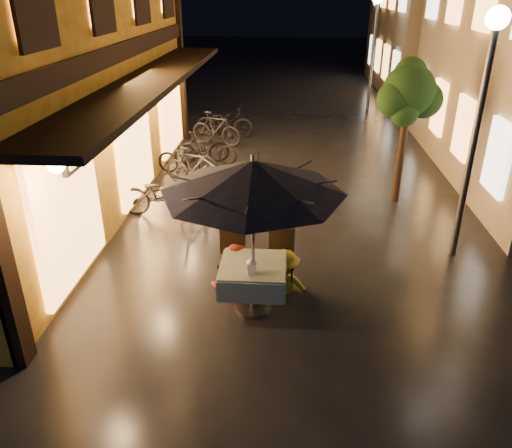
# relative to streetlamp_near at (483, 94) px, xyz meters

# --- Properties ---
(ground) EXTENTS (90.00, 90.00, 0.00)m
(ground) POSITION_rel_streetlamp_near_xyz_m (-3.00, -2.00, -2.92)
(ground) COLOR black
(ground) RESTS_ON ground
(west_building) EXTENTS (5.90, 11.40, 7.40)m
(west_building) POSITION_rel_streetlamp_near_xyz_m (-8.72, 2.00, 0.79)
(west_building) COLOR #BE7721
(west_building) RESTS_ON ground
(east_building_far) EXTENTS (7.30, 10.30, 7.30)m
(east_building_far) POSITION_rel_streetlamp_near_xyz_m (4.49, 16.00, 0.74)
(east_building_far) COLOR gray
(east_building_far) RESTS_ON ground
(street_tree) EXTENTS (1.43, 1.20, 3.15)m
(street_tree) POSITION_rel_streetlamp_near_xyz_m (-0.59, 2.51, -0.50)
(street_tree) COLOR black
(street_tree) RESTS_ON ground
(streetlamp_near) EXTENTS (0.36, 0.36, 4.23)m
(streetlamp_near) POSITION_rel_streetlamp_near_xyz_m (0.00, 0.00, 0.00)
(streetlamp_near) COLOR #59595E
(streetlamp_near) RESTS_ON ground
(streetlamp_far) EXTENTS (0.36, 0.36, 4.23)m
(streetlamp_far) POSITION_rel_streetlamp_near_xyz_m (0.00, 12.00, 0.00)
(streetlamp_far) COLOR #59595E
(streetlamp_far) RESTS_ON ground
(cafe_table) EXTENTS (0.99, 0.99, 0.78)m
(cafe_table) POSITION_rel_streetlamp_near_xyz_m (-3.54, -1.96, -2.33)
(cafe_table) COLOR #59595E
(cafe_table) RESTS_ON ground
(patio_umbrella) EXTENTS (2.60, 2.60, 2.46)m
(patio_umbrella) POSITION_rel_streetlamp_near_xyz_m (-3.54, -1.96, -0.77)
(patio_umbrella) COLOR #59595E
(patio_umbrella) RESTS_ON ground
(cafe_chair_left) EXTENTS (0.42, 0.42, 0.97)m
(cafe_chair_left) POSITION_rel_streetlamp_near_xyz_m (-3.94, -1.22, -2.38)
(cafe_chair_left) COLOR black
(cafe_chair_left) RESTS_ON ground
(cafe_chair_right) EXTENTS (0.42, 0.42, 0.97)m
(cafe_chair_right) POSITION_rel_streetlamp_near_xyz_m (-3.14, -1.22, -2.38)
(cafe_chair_right) COLOR black
(cafe_chair_right) RESTS_ON ground
(table_lantern) EXTENTS (0.16, 0.16, 0.25)m
(table_lantern) POSITION_rel_streetlamp_near_xyz_m (-3.54, -2.22, -2.00)
(table_lantern) COLOR white
(table_lantern) RESTS_ON cafe_table
(person_orange) EXTENTS (0.82, 0.67, 1.59)m
(person_orange) POSITION_rel_streetlamp_near_xyz_m (-3.89, -1.44, -2.12)
(person_orange) COLOR #D3491B
(person_orange) RESTS_ON ground
(person_yellow) EXTENTS (0.97, 0.68, 1.37)m
(person_yellow) POSITION_rel_streetlamp_near_xyz_m (-3.08, -1.40, -2.23)
(person_yellow) COLOR gold
(person_yellow) RESTS_ON ground
(bicycle_0) EXTENTS (1.86, 0.66, 0.97)m
(bicycle_0) POSITION_rel_streetlamp_near_xyz_m (-5.71, 1.33, -2.43)
(bicycle_0) COLOR black
(bicycle_0) RESTS_ON ground
(bicycle_1) EXTENTS (1.65, 0.98, 0.95)m
(bicycle_1) POSITION_rel_streetlamp_near_xyz_m (-5.39, 3.16, -2.44)
(bicycle_1) COLOR black
(bicycle_1) RESTS_ON ground
(bicycle_2) EXTENTS (1.76, 0.93, 0.88)m
(bicycle_2) POSITION_rel_streetlamp_near_xyz_m (-5.70, 3.93, -2.48)
(bicycle_2) COLOR black
(bicycle_2) RESTS_ON ground
(bicycle_3) EXTENTS (1.60, 0.91, 0.92)m
(bicycle_3) POSITION_rel_streetlamp_near_xyz_m (-5.47, 4.84, -2.45)
(bicycle_3) COLOR black
(bicycle_3) RESTS_ON ground
(bicycle_4) EXTENTS (1.70, 0.90, 0.85)m
(bicycle_4) POSITION_rel_streetlamp_near_xyz_m (-5.29, 4.91, -2.49)
(bicycle_4) COLOR black
(bicycle_4) RESTS_ON ground
(bicycle_5) EXTENTS (1.76, 1.09, 1.02)m
(bicycle_5) POSITION_rel_streetlamp_near_xyz_m (-5.34, 6.64, -2.41)
(bicycle_5) COLOR black
(bicycle_5) RESTS_ON ground
(bicycle_6) EXTENTS (1.92, 0.79, 0.99)m
(bicycle_6) POSITION_rel_streetlamp_near_xyz_m (-5.20, 7.59, -2.42)
(bicycle_6) COLOR black
(bicycle_6) RESTS_ON ground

